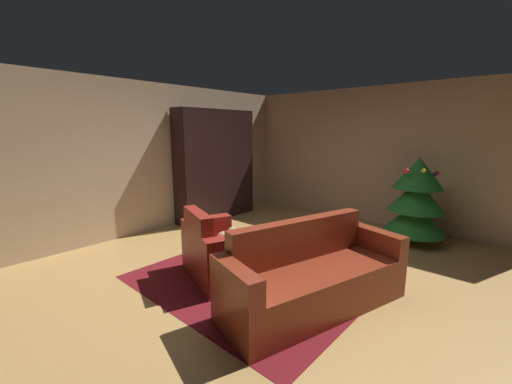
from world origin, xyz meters
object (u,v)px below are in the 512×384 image
object	(u,v)px
book_stack_on_table	(268,242)
couch_red	(313,279)
bottle_on_table	(270,246)
decorated_tree	(416,199)
coffee_table	(267,251)
bookshelf_unit	(220,166)
armchair_red	(217,253)

from	to	relation	value
book_stack_on_table	couch_red	bearing A→B (deg)	-7.94
bottle_on_table	decorated_tree	world-z (taller)	decorated_tree
coffee_table	book_stack_on_table	distance (m)	0.11
bookshelf_unit	couch_red	size ratio (longest dim) A/B	1.04
couch_red	bookshelf_unit	bearing A→B (deg)	152.66
couch_red	decorated_tree	xyz separation A→B (m)	(0.18, 2.74, 0.40)
armchair_red	decorated_tree	size ratio (longest dim) A/B	0.89
couch_red	book_stack_on_table	size ratio (longest dim) A/B	9.98
book_stack_on_table	bottle_on_table	bearing A→B (deg)	-43.66
armchair_red	bottle_on_table	distance (m)	0.77
couch_red	book_stack_on_table	xyz separation A→B (m)	(-0.67, 0.09, 0.21)
couch_red	book_stack_on_table	bearing A→B (deg)	172.06
book_stack_on_table	bottle_on_table	distance (m)	0.19
armchair_red	decorated_tree	world-z (taller)	decorated_tree
bookshelf_unit	coffee_table	world-z (taller)	bookshelf_unit
bookshelf_unit	book_stack_on_table	distance (m)	3.13
coffee_table	bottle_on_table	size ratio (longest dim) A/B	2.99
book_stack_on_table	bottle_on_table	xyz separation A→B (m)	(0.14, -0.13, 0.02)
couch_red	bottle_on_table	xyz separation A→B (m)	(-0.53, -0.04, 0.23)
coffee_table	bottle_on_table	distance (m)	0.24
bookshelf_unit	bottle_on_table	size ratio (longest dim) A/B	9.09
bookshelf_unit	book_stack_on_table	world-z (taller)	bookshelf_unit
bookshelf_unit	armchair_red	world-z (taller)	bookshelf_unit
decorated_tree	coffee_table	bearing A→B (deg)	-108.02
armchair_red	couch_red	xyz separation A→B (m)	(1.24, 0.20, -0.00)
bookshelf_unit	coffee_table	size ratio (longest dim) A/B	3.04
bookshelf_unit	book_stack_on_table	size ratio (longest dim) A/B	10.38
armchair_red	coffee_table	world-z (taller)	armchair_red
bookshelf_unit	decorated_tree	size ratio (longest dim) A/B	1.60
coffee_table	decorated_tree	world-z (taller)	decorated_tree
coffee_table	decorated_tree	xyz separation A→B (m)	(0.86, 2.65, 0.31)
book_stack_on_table	bookshelf_unit	bearing A→B (deg)	148.51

